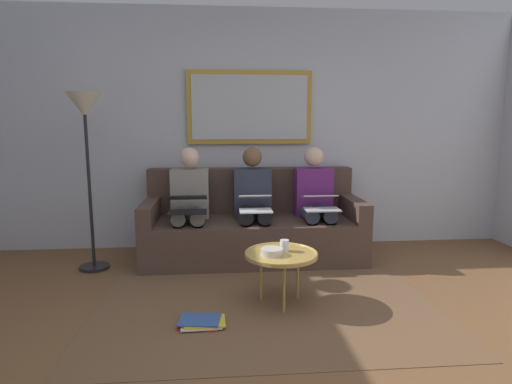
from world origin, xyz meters
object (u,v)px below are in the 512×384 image
object	(u,v)px
framed_mirror	(250,107)
coffee_table	(281,255)
couch	(253,227)
person_right	(190,201)
person_middle	(253,200)
person_left	(315,199)
magazine_stack	(201,322)
bowl	(272,252)
cup	(284,246)
laptop_black	(188,204)
standing_lamp	(85,125)
laptop_silver	(321,202)
laptop_white	(255,203)

from	to	relation	value
framed_mirror	coffee_table	xyz separation A→B (m)	(-0.12, 1.61, -1.16)
couch	framed_mirror	distance (m)	1.30
couch	framed_mirror	xyz separation A→B (m)	(0.00, -0.39, 1.24)
person_right	person_middle	bearing A→B (deg)	180.00
person_left	magazine_stack	xyz separation A→B (m)	(1.12, 1.47, -0.58)
bowl	magazine_stack	size ratio (longest dim) A/B	0.50
cup	magazine_stack	xyz separation A→B (m)	(0.63, 0.37, -0.43)
bowl	magazine_stack	bearing A→B (deg)	28.06
framed_mirror	person_right	bearing A→B (deg)	35.52
magazine_stack	laptop_black	bearing A→B (deg)	-82.40
person_left	standing_lamp	size ratio (longest dim) A/B	0.69
magazine_stack	person_middle	bearing A→B (deg)	-107.94
standing_lamp	magazine_stack	bearing A→B (deg)	130.21
framed_mirror	person_middle	bearing A→B (deg)	90.00
framed_mirror	coffee_table	world-z (taller)	framed_mirror
coffee_table	person_right	xyz separation A→B (m)	(0.76, -1.15, 0.22)
bowl	person_middle	world-z (taller)	person_middle
person_middle	standing_lamp	distance (m)	1.74
laptop_silver	magazine_stack	world-z (taller)	laptop_silver
person_left	laptop_silver	world-z (taller)	person_left
coffee_table	person_middle	size ratio (longest dim) A/B	0.49
laptop_white	standing_lamp	xyz separation A→B (m)	(1.55, -0.04, 0.74)
cup	person_right	size ratio (longest dim) A/B	0.08
cup	person_middle	size ratio (longest dim) A/B	0.08
coffee_table	laptop_silver	distance (m)	1.06
coffee_table	person_left	world-z (taller)	person_left
cup	standing_lamp	xyz separation A→B (m)	(1.71, -0.91, 0.92)
coffee_table	person_middle	distance (m)	1.18
person_right	standing_lamp	xyz separation A→B (m)	(0.91, 0.20, 0.76)
coffee_table	magazine_stack	bearing A→B (deg)	28.11
couch	cup	bearing A→B (deg)	97.59
coffee_table	laptop_white	size ratio (longest dim) A/B	1.58
couch	standing_lamp	distance (m)	1.90
bowl	laptop_silver	size ratio (longest dim) A/B	0.50
laptop_black	cup	bearing A→B (deg)	132.65
cup	laptop_black	xyz separation A→B (m)	(0.80, -0.86, 0.18)
bowl	person_right	xyz separation A→B (m)	(0.69, -1.19, 0.18)
couch	bowl	bearing A→B (deg)	92.12
framed_mirror	bowl	world-z (taller)	framed_mirror
framed_mirror	laptop_silver	size ratio (longest dim) A/B	4.07
framed_mirror	laptop_white	distance (m)	1.16
couch	laptop_black	world-z (taller)	couch
cup	couch	bearing A→B (deg)	-82.41
couch	person_right	xyz separation A→B (m)	(0.64, 0.07, 0.30)
framed_mirror	laptop_black	distance (m)	1.32
coffee_table	standing_lamp	distance (m)	2.16
coffee_table	bowl	world-z (taller)	bowl
laptop_silver	person_middle	world-z (taller)	person_middle
laptop_silver	person_right	size ratio (longest dim) A/B	0.29
coffee_table	laptop_silver	xyz separation A→B (m)	(-0.52, -0.90, 0.23)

